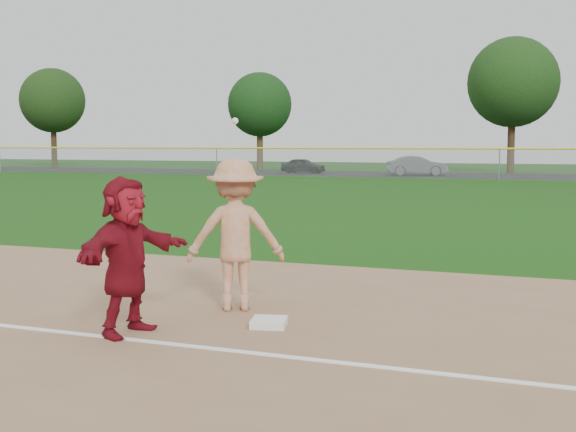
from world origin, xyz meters
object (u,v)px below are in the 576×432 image
(first_base, at_px, (269,322))
(car_mid, at_px, (417,166))
(base_runner, at_px, (126,256))
(car_left, at_px, (303,166))

(first_base, bearing_deg, car_mid, 98.07)
(first_base, xyz_separation_m, base_runner, (-1.47, -0.92, 0.91))
(first_base, bearing_deg, base_runner, -147.76)
(car_left, relative_size, car_mid, 0.80)
(first_base, bearing_deg, car_left, 108.77)
(first_base, xyz_separation_m, car_mid, (-6.30, 44.46, 0.65))
(first_base, relative_size, car_left, 0.12)
(first_base, distance_m, base_runner, 1.95)
(base_runner, height_order, car_mid, base_runner)
(car_left, bearing_deg, base_runner, -160.91)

